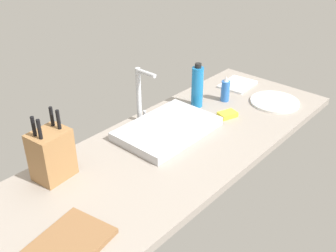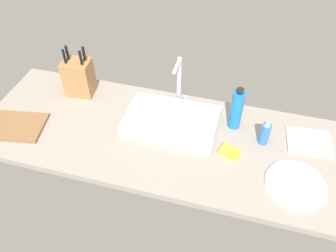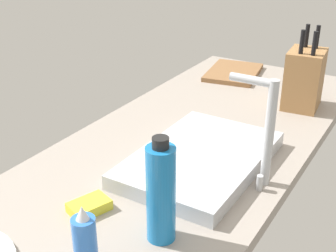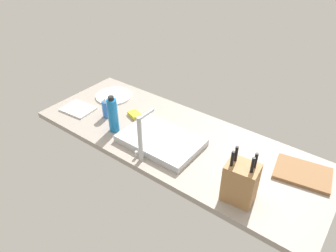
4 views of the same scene
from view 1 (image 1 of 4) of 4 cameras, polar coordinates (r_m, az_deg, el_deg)
countertop_slab at (r=178.57cm, az=1.34°, el=-2.90°), size 177.99×65.59×3.50cm
sink_basin at (r=184.31cm, az=-0.06°, el=-0.38°), size 45.81×30.05×4.01cm
faucet at (r=187.86cm, az=-3.95°, el=4.88°), size 5.50×11.95×27.35cm
knife_block at (r=158.08cm, az=-16.28°, el=-3.89°), size 15.42×12.80×27.68cm
cutting_board at (r=133.35cm, az=-14.27°, el=-16.20°), size 30.18×24.01×1.80cm
soap_bottle at (r=214.24cm, az=8.19°, el=5.09°), size 4.60×4.60×13.96cm
water_bottle at (r=205.06cm, az=4.21°, el=5.65°), size 6.05×6.05×23.38cm
dinner_plate at (r=219.31cm, az=14.99°, el=3.35°), size 25.58×25.58×1.20cm
dish_towel at (r=235.77cm, az=9.90°, el=5.87°), size 21.53×17.41×1.20cm
dish_sponge at (r=200.22cm, az=8.49°, el=1.64°), size 10.48×8.64×2.40cm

